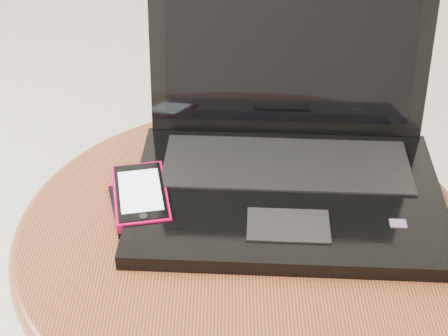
{
  "coord_description": "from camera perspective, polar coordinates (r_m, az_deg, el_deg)",
  "views": [
    {
      "loc": [
        -0.11,
        -0.64,
        1.03
      ],
      "look_at": [
        -0.12,
        0.06,
        0.52
      ],
      "focal_mm": 55.29,
      "sensor_mm": 36.0,
      "label": 1
    }
  ],
  "objects": [
    {
      "name": "phone_pink",
      "position": [
        0.9,
        -6.92,
        -2.22
      ],
      "size": [
        0.09,
        0.14,
        0.02
      ],
      "color": "#D2044A",
      "rests_on": "phone_black"
    },
    {
      "name": "phone_black",
      "position": [
        0.9,
        -7.46,
        -3.18
      ],
      "size": [
        0.08,
        0.12,
        0.01
      ],
      "color": "black",
      "rests_on": "table"
    },
    {
      "name": "laptop",
      "position": [
        0.92,
        5.27,
        1.36
      ],
      "size": [
        0.41,
        0.34,
        0.26
      ],
      "color": "black",
      "rests_on": "table"
    },
    {
      "name": "table",
      "position": [
        0.94,
        1.59,
        -9.35
      ],
      "size": [
        0.58,
        0.58,
        0.46
      ],
      "color": "#643114",
      "rests_on": "ground"
    }
  ]
}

